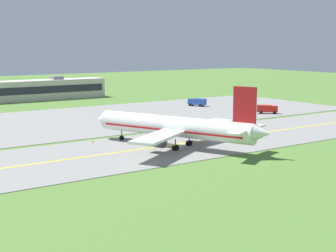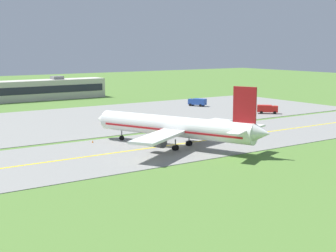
{
  "view_description": "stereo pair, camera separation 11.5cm",
  "coord_description": "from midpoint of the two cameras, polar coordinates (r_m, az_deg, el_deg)",
  "views": [
    {
      "loc": [
        -57.84,
        -80.64,
        20.03
      ],
      "look_at": [
        -2.1,
        0.38,
        4.0
      ],
      "focal_mm": 53.19,
      "sensor_mm": 36.0,
      "label": 1
    },
    {
      "loc": [
        -57.75,
        -80.7,
        20.03
      ],
      "look_at": [
        -2.1,
        0.38,
        4.0
      ],
      "focal_mm": 53.19,
      "sensor_mm": 36.0,
      "label": 2
    }
  ],
  "objects": [
    {
      "name": "traffic_cone_mid_edge",
      "position": [
        103.95,
        -8.67,
        -1.79
      ],
      "size": [
        0.44,
        0.44,
        0.6
      ],
      "primitive_type": "cone",
      "color": "orange",
      "rests_on": "ground"
    },
    {
      "name": "traffic_cone_near_edge",
      "position": [
        116.51,
        1.24,
        -0.49
      ],
      "size": [
        0.44,
        0.44,
        0.6
      ],
      "primitive_type": "cone",
      "color": "orange",
      "rests_on": "ground"
    },
    {
      "name": "service_truck_fuel",
      "position": [
        125.32,
        -6.46,
        0.71
      ],
      "size": [
        3.66,
        6.33,
        2.65
      ],
      "color": "orange",
      "rests_on": "ground"
    },
    {
      "name": "taxiway_centreline",
      "position": [
        101.22,
        1.07,
        -2.1
      ],
      "size": [
        220.0,
        0.6,
        0.01
      ],
      "primitive_type": "cube",
      "color": "yellow",
      "rests_on": "taxiway_strip"
    },
    {
      "name": "ground_plane",
      "position": [
        101.24,
        1.07,
        -2.15
      ],
      "size": [
        500.0,
        500.0,
        0.0
      ],
      "primitive_type": "plane",
      "color": "#517A33"
    },
    {
      "name": "terminal_building",
      "position": [
        188.03,
        -15.95,
        3.92
      ],
      "size": [
        59.43,
        8.63,
        8.55
      ],
      "color": "beige",
      "rests_on": "ground"
    },
    {
      "name": "service_truck_baggage",
      "position": [
        149.16,
        11.26,
        1.95
      ],
      "size": [
        5.74,
        5.64,
        2.6
      ],
      "color": "red",
      "rests_on": "ground"
    },
    {
      "name": "airplane_lead",
      "position": [
        97.74,
        0.87,
        -0.1
      ],
      "size": [
        31.18,
        37.76,
        12.7
      ],
      "color": "white",
      "rests_on": "ground"
    },
    {
      "name": "apron_pad",
      "position": [
        141.57,
        -5.55,
        1.1
      ],
      "size": [
        140.0,
        52.0,
        0.1
      ],
      "primitive_type": "cube",
      "color": "gray",
      "rests_on": "ground"
    },
    {
      "name": "traffic_cone_far_edge",
      "position": [
        118.71,
        3.39,
        -0.33
      ],
      "size": [
        0.44,
        0.44,
        0.6
      ],
      "primitive_type": "cone",
      "color": "orange",
      "rests_on": "ground"
    },
    {
      "name": "service_truck_catering",
      "position": [
        164.64,
        3.34,
        2.79
      ],
      "size": [
        4.4,
        6.3,
        2.6
      ],
      "color": "#264CA5",
      "rests_on": "ground"
    },
    {
      "name": "taxiway_strip",
      "position": [
        101.23,
        1.07,
        -2.13
      ],
      "size": [
        240.0,
        28.0,
        0.1
      ],
      "primitive_type": "cube",
      "color": "gray",
      "rests_on": "ground"
    }
  ]
}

